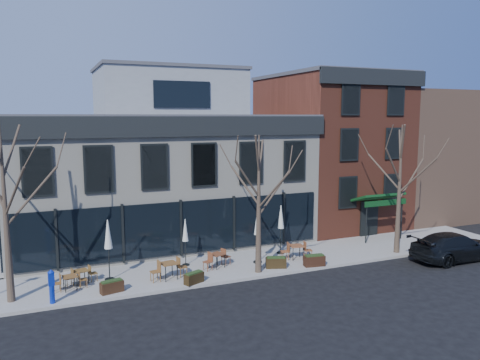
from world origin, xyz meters
name	(u,v)px	position (x,y,z in m)	size (l,w,h in m)	color
ground	(181,260)	(0.00, 0.00, 0.00)	(120.00, 120.00, 0.00)	black
sidewalk_front	(249,263)	(3.25, -2.15, 0.07)	(33.50, 4.70, 0.15)	gray
corner_building	(160,168)	(0.07, 5.07, 4.72)	(18.39, 10.39, 11.10)	beige
red_brick_building	(328,149)	(13.00, 4.98, 5.64)	(8.20, 11.78, 11.18)	brown
bg_building	(420,153)	(23.00, 6.00, 5.00)	(12.00, 12.00, 10.00)	#8C664C
tree_corner	(5,208)	(-8.49, -3.20, 4.25)	(3.93, 3.98, 7.92)	#382B21
tree_mid	(259,202)	(3.01, -3.90, 3.79)	(3.50, 3.55, 7.04)	#382B21
tree_right	(400,187)	(12.01, -3.90, 4.02)	(3.72, 3.77, 7.48)	#382B21
parked_sedan	(455,247)	(14.30, -5.99, 0.78)	(2.20, 5.41, 1.57)	black
call_box	(52,285)	(-6.86, -4.14, 0.94)	(0.30, 0.30, 1.50)	#0D29AB
cafe_set_0	(70,281)	(-6.06, -2.78, 0.57)	(1.58, 0.69, 0.82)	brown
cafe_set_1	(81,275)	(-5.53, -2.14, 0.57)	(1.59, 0.77, 0.81)	brown
cafe_set_2	(169,269)	(-1.50, -3.13, 0.67)	(1.95, 0.87, 1.00)	brown
cafe_set_3	(217,259)	(1.29, -2.40, 0.62)	(1.78, 1.07, 0.92)	brown
cafe_set_4	(296,250)	(5.91, -2.73, 0.64)	(1.87, 0.86, 0.96)	brown
umbrella_0	(108,238)	(-4.21, -2.13, 2.28)	(0.48, 0.48, 3.01)	black
umbrella_2	(185,233)	(-0.13, -1.40, 1.94)	(0.41, 0.41, 2.54)	black
umbrella_3	(258,225)	(3.62, -2.48, 2.25)	(0.48, 0.48, 2.98)	black
umbrella_4	(281,220)	(5.59, -1.43, 2.17)	(0.46, 0.46, 2.86)	black
planter_0	(112,286)	(-4.34, -3.87, 0.44)	(1.09, 0.64, 0.57)	#311D10
planter_1	(194,278)	(-0.54, -4.19, 0.42)	(1.06, 0.76, 0.55)	black
planter_2	(276,262)	(4.14, -3.66, 0.45)	(1.15, 0.77, 0.60)	black
planter_3	(314,260)	(6.17, -4.20, 0.46)	(1.17, 0.60, 0.62)	black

